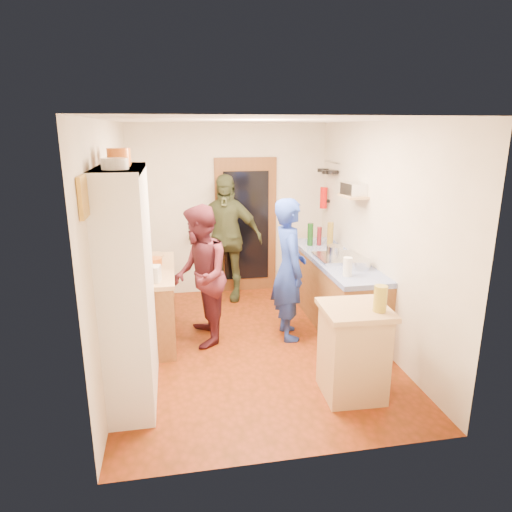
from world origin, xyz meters
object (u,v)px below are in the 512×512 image
object	(u,v)px
person_left	(202,275)
person_back	(226,238)
hutch_body	(128,287)
right_counter_base	(334,292)
person_hob	(292,270)
island_base	(353,354)

from	to	relation	value
person_left	person_back	bearing A→B (deg)	161.87
hutch_body	right_counter_base	distance (m)	2.90
person_hob	right_counter_base	bearing A→B (deg)	-63.19
person_hob	person_left	xyz separation A→B (m)	(-1.08, 0.08, -0.03)
right_counter_base	person_left	bearing A→B (deg)	-171.69
person_hob	person_back	bearing A→B (deg)	22.84
hutch_body	right_counter_base	world-z (taller)	hutch_body
island_base	person_back	bearing A→B (deg)	107.11
right_counter_base	person_left	world-z (taller)	person_left
person_left	island_base	bearing A→B (deg)	42.26
island_base	person_back	distance (m)	3.03
island_base	person_hob	bearing A→B (deg)	100.48
person_left	person_back	size ratio (longest dim) A/B	0.89
hutch_body	person_left	bearing A→B (deg)	54.44
island_base	person_hob	distance (m)	1.45
right_counter_base	island_base	size ratio (longest dim) A/B	2.56
right_counter_base	person_back	size ratio (longest dim) A/B	1.16
hutch_body	person_back	world-z (taller)	hutch_body
right_counter_base	person_back	bearing A→B (deg)	138.53
person_back	person_hob	bearing A→B (deg)	-49.50
person_back	person_left	bearing A→B (deg)	-90.04
person_hob	person_left	distance (m)	1.08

